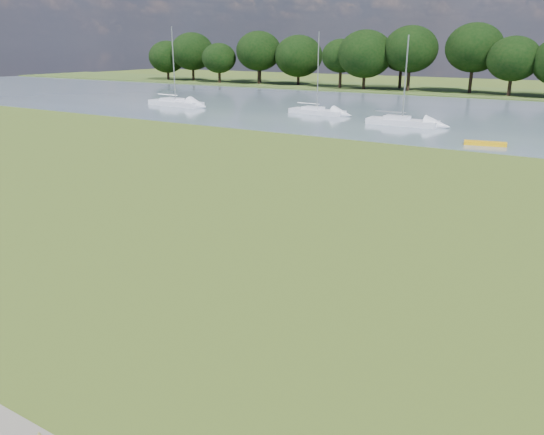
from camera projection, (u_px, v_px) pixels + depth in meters
The scene contains 7 objects.
ground at pixel (294, 237), 21.18m from camera, with size 220.00×220.00×0.00m, color brown.
river at pixel (491, 118), 55.18m from camera, with size 220.00×40.00×0.10m, color slate.
far_bank at pixel (529, 95), 79.46m from camera, with size 220.00×20.00×0.40m, color #4C6626.
kayak at pixel (485, 143), 39.89m from camera, with size 3.02×0.70×0.30m, color #FFB50D.
sailboat_0 at pixel (316, 110), 57.78m from camera, with size 6.51×2.38×8.49m.
sailboat_1 at pixel (175, 101), 65.63m from camera, with size 7.90×2.87×9.23m.
sailboat_2 at pixel (401, 120), 49.85m from camera, with size 6.65×1.87×8.06m.
Camera 1 is at (9.66, -17.40, 7.35)m, focal length 35.00 mm.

